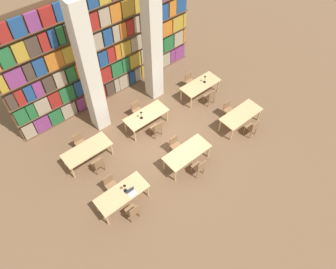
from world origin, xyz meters
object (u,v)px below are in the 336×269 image
at_px(laptop, 132,193).
at_px(chair_3, 175,145).
at_px(desk_lamp_1, 141,114).
at_px(chair_4, 252,127).
at_px(reading_table_0, 122,194).
at_px(chair_7, 80,142).
at_px(chair_10, 210,96).
at_px(chair_0, 133,211).
at_px(chair_5, 228,109).
at_px(reading_table_2, 241,115).
at_px(chair_11, 190,81).
at_px(chair_2, 199,167).
at_px(reading_table_5, 200,85).
at_px(pillar_center, 152,41).
at_px(pillar_left, 89,72).
at_px(reading_table_3, 87,151).
at_px(reading_table_1, 187,153).
at_px(chair_8, 157,128).
at_px(chair_1, 111,184).
at_px(reading_table_4, 146,116).
at_px(desk_lamp_0, 125,187).
at_px(desk_lamp_2, 205,78).
at_px(chair_6, 98,164).
at_px(chair_9, 137,110).

distance_m(laptop, chair_3, 2.90).
bearing_deg(desk_lamp_1, chair_4, -43.71).
xyz_separation_m(reading_table_0, chair_3, (3.05, 0.57, -0.18)).
relative_size(chair_7, chair_10, 1.00).
bearing_deg(desk_lamp_1, chair_0, -131.35).
xyz_separation_m(chair_3, chair_5, (3.17, 0.01, 0.00)).
distance_m(reading_table_2, chair_11, 3.27).
height_order(chair_2, chair_4, same).
height_order(reading_table_5, chair_10, chair_10).
bearing_deg(reading_table_0, chair_4, -7.75).
xyz_separation_m(chair_2, reading_table_5, (3.17, 3.27, 0.18)).
bearing_deg(pillar_center, chair_7, -170.92).
relative_size(pillar_left, reading_table_3, 3.05).
relative_size(reading_table_1, chair_4, 2.20).
bearing_deg(chair_0, chair_5, 11.60).
bearing_deg(reading_table_0, chair_0, -93.74).
bearing_deg(chair_8, chair_1, -160.80).
bearing_deg(reading_table_4, reading_table_3, 179.48).
relative_size(chair_0, chair_4, 1.00).
relative_size(reading_table_4, chair_8, 2.20).
distance_m(reading_table_0, desk_lamp_1, 3.72).
xyz_separation_m(reading_table_0, laptop, (0.27, -0.23, 0.12)).
bearing_deg(pillar_center, chair_11, -27.98).
bearing_deg(chair_11, reading_table_4, 11.36).
bearing_deg(desk_lamp_0, chair_5, 5.49).
height_order(reading_table_0, desk_lamp_2, desk_lamp_2).
distance_m(laptop, chair_7, 3.48).
height_order(chair_5, reading_table_3, chair_5).
bearing_deg(chair_2, reading_table_3, 131.62).
distance_m(reading_table_0, chair_0, 0.73).
height_order(pillar_center, chair_7, pillar_center).
bearing_deg(chair_8, chair_7, 153.66).
bearing_deg(reading_table_5, reading_table_4, 178.63).
relative_size(reading_table_0, chair_11, 2.20).
bearing_deg(chair_10, chair_6, 179.02).
distance_m(reading_table_1, reading_table_2, 3.20).
relative_size(chair_6, desk_lamp_2, 2.23).
distance_m(chair_5, reading_table_5, 1.85).
bearing_deg(chair_0, pillar_left, 71.33).
bearing_deg(chair_3, chair_2, 90.00).
distance_m(laptop, desk_lamp_1, 3.67).
bearing_deg(desk_lamp_2, chair_9, 166.67).
relative_size(pillar_left, chair_9, 6.70).
distance_m(chair_9, desk_lamp_2, 3.56).
bearing_deg(chair_10, chair_1, -170.94).
xyz_separation_m(pillar_left, desk_lamp_1, (1.22, -1.49, -1.98)).
bearing_deg(chair_10, chair_11, 90.00).
bearing_deg(chair_10, chair_5, -88.13).
relative_size(laptop, chair_4, 0.36).
height_order(chair_0, chair_11, same).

